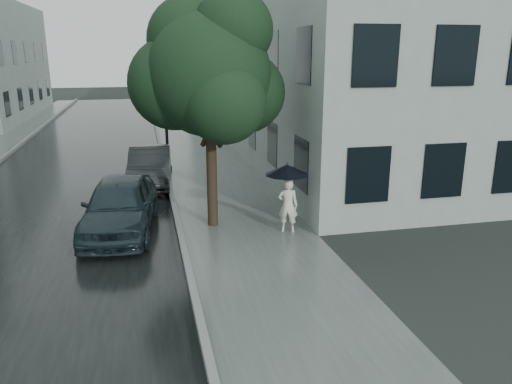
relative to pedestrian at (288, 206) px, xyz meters
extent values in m
plane|color=black|center=(-1.29, -2.00, -0.74)|extent=(120.00, 120.00, 0.00)
cube|color=slate|center=(-1.04, 10.00, -0.74)|extent=(3.50, 60.00, 0.01)
cube|color=slate|center=(-2.86, 10.00, -0.67)|extent=(0.15, 60.00, 0.15)
cube|color=black|center=(-6.36, 10.00, -0.74)|extent=(6.85, 60.00, 0.00)
cube|color=#8D9A95|center=(4.21, 17.50, 3.76)|extent=(7.00, 36.00, 9.00)
cube|color=black|center=(0.73, 17.50, 3.76)|extent=(0.08, 32.40, 7.20)
cube|color=black|center=(-11.61, 28.00, 3.26)|extent=(0.08, 16.20, 6.40)
imported|color=silver|center=(0.00, 0.00, 0.00)|extent=(0.62, 0.51, 1.47)
cylinder|color=black|center=(-0.04, 0.00, 0.56)|extent=(0.02, 0.02, 0.58)
cone|color=black|center=(-0.04, 0.00, 0.99)|extent=(1.51, 1.51, 0.28)
cylinder|color=black|center=(-0.04, 0.00, 1.15)|extent=(0.02, 0.02, 0.08)
cylinder|color=black|center=(-0.04, 0.00, 0.23)|extent=(0.03, 0.03, 0.06)
cylinder|color=#332619|center=(-1.89, 1.00, 0.70)|extent=(0.29, 0.29, 2.88)
sphere|color=#173319|center=(-1.89, 1.00, 3.38)|extent=(3.22, 3.22, 3.22)
sphere|color=#173319|center=(-0.89, 1.37, 2.88)|extent=(2.22, 2.22, 2.22)
sphere|color=#173319|center=(-2.75, 1.50, 3.13)|extent=(2.48, 2.48, 2.48)
sphere|color=#173319|center=(-1.64, 0.13, 2.75)|extent=(2.09, 2.09, 2.09)
sphere|color=#173319|center=(-2.26, 1.74, 4.24)|extent=(2.35, 2.35, 2.35)
sphere|color=#173319|center=(-1.27, 0.76, 4.49)|extent=(1.99, 1.99, 1.99)
cylinder|color=black|center=(-2.74, 7.98, 1.51)|extent=(0.12, 0.12, 4.51)
cylinder|color=black|center=(-2.74, 7.98, -0.64)|extent=(0.28, 0.28, 0.20)
cylinder|color=black|center=(-2.99, 7.97, 3.76)|extent=(0.50, 0.09, 0.08)
sphere|color=silver|center=(-3.29, 7.97, 3.71)|extent=(0.32, 0.32, 0.32)
imported|color=#1B2A2F|center=(-4.37, 0.98, 0.01)|extent=(2.23, 4.53, 1.49)
imported|color=#232628|center=(-3.49, 5.86, -0.06)|extent=(1.71, 4.20, 1.36)
camera|label=1|loc=(-3.64, -12.19, 3.99)|focal=35.00mm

